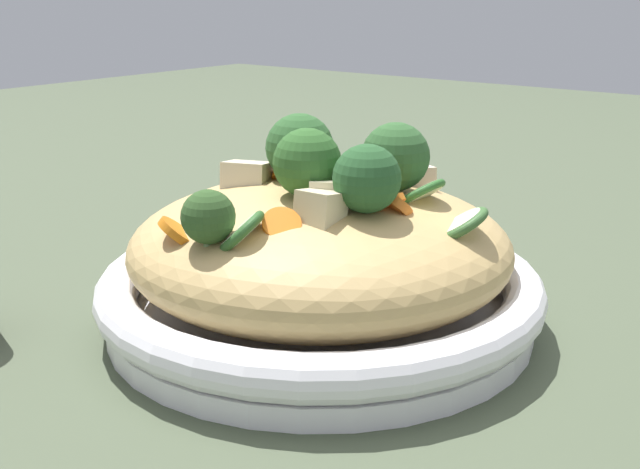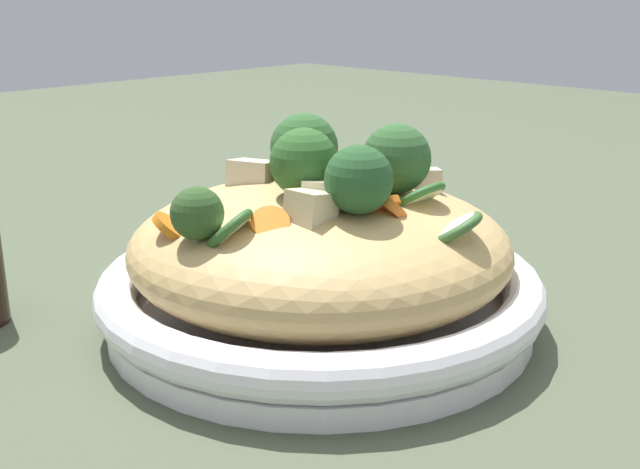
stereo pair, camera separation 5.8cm
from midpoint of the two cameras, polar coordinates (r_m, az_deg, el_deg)
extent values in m
plane|color=#47513C|center=(0.60, -2.76, -6.42)|extent=(3.00, 3.00, 0.00)
cylinder|color=white|center=(0.60, -2.77, -5.72)|extent=(0.32, 0.32, 0.02)
torus|color=white|center=(0.59, -2.81, -3.64)|extent=(0.33, 0.33, 0.03)
ellipsoid|color=tan|center=(0.58, -2.85, -0.89)|extent=(0.28, 0.28, 0.09)
torus|color=tan|center=(0.59, -5.88, 1.75)|extent=(0.07, 0.07, 0.03)
torus|color=tan|center=(0.57, -2.52, 3.02)|extent=(0.06, 0.06, 0.02)
cone|color=#9CB679|center=(0.51, -11.29, -0.78)|extent=(0.02, 0.02, 0.01)
sphere|color=#2E4E24|center=(0.50, -11.41, 1.21)|extent=(0.04, 0.04, 0.03)
cone|color=#9DB57A|center=(0.60, -4.23, 3.84)|extent=(0.04, 0.03, 0.02)
sphere|color=#2E5B2C|center=(0.60, -4.29, 6.26)|extent=(0.07, 0.07, 0.05)
cone|color=#9AB970|center=(0.55, -3.94, 2.59)|extent=(0.02, 0.03, 0.02)
sphere|color=#2F5D27|center=(0.54, -4.00, 5.18)|extent=(0.06, 0.06, 0.05)
cone|color=#9FB67B|center=(0.52, 0.19, 1.39)|extent=(0.02, 0.02, 0.02)
sphere|color=#27532A|center=(0.52, 0.20, 4.03)|extent=(0.06, 0.06, 0.05)
cone|color=#9CC173|center=(0.58, 2.55, 2.98)|extent=(0.04, 0.04, 0.02)
sphere|color=#305B2D|center=(0.57, 2.59, 5.61)|extent=(0.07, 0.07, 0.05)
cylinder|color=orange|center=(0.53, 2.29, 1.96)|extent=(0.03, 0.03, 0.02)
cylinder|color=orange|center=(0.61, -5.30, 4.21)|extent=(0.03, 0.03, 0.02)
cylinder|color=orange|center=(0.53, -13.34, 0.07)|extent=(0.04, 0.04, 0.02)
cylinder|color=orange|center=(0.54, 2.02, 2.27)|extent=(0.03, 0.03, 0.02)
cylinder|color=orange|center=(0.50, -6.10, 0.70)|extent=(0.03, 0.03, 0.02)
cylinder|color=beige|center=(0.53, 7.12, 0.64)|extent=(0.04, 0.04, 0.02)
torus|color=#39622F|center=(0.53, 7.12, 0.64)|extent=(0.05, 0.05, 0.03)
cylinder|color=beige|center=(0.50, -9.01, 0.11)|extent=(0.04, 0.04, 0.03)
torus|color=#2D5926|center=(0.50, -9.01, 0.11)|extent=(0.04, 0.05, 0.03)
cylinder|color=beige|center=(0.56, 4.16, 2.79)|extent=(0.03, 0.04, 0.03)
torus|color=#2D6328|center=(0.56, 4.16, 2.79)|extent=(0.04, 0.04, 0.03)
cube|color=beige|center=(0.51, -3.21, 1.77)|extent=(0.03, 0.03, 0.03)
cube|color=beige|center=(0.53, -2.39, 2.58)|extent=(0.03, 0.03, 0.03)
cube|color=beige|center=(0.61, 4.21, 3.94)|extent=(0.04, 0.04, 0.02)
cube|color=beige|center=(0.61, -8.00, 4.14)|extent=(0.04, 0.04, 0.03)
camera|label=1|loc=(0.03, -92.86, -0.91)|focal=44.16mm
camera|label=2|loc=(0.03, 87.14, 0.91)|focal=44.16mm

